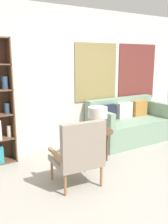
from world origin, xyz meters
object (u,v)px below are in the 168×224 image
(side_table, at_px, (98,134))
(table_lamp, at_px, (98,115))
(armchair, at_px, (80,152))
(couch, at_px, (128,125))

(side_table, xyz_separation_m, table_lamp, (-0.01, 0.01, 0.33))
(armchair, bearing_deg, side_table, 38.96)
(table_lamp, bearing_deg, side_table, -28.34)
(armchair, xyz_separation_m, side_table, (0.72, 0.58, -0.02))
(couch, xyz_separation_m, table_lamp, (-1.21, -0.57, 0.47))
(side_table, bearing_deg, couch, 25.86)
(couch, relative_size, table_lamp, 4.20)
(side_table, bearing_deg, table_lamp, 151.66)
(table_lamp, bearing_deg, couch, 25.35)
(couch, height_order, side_table, couch)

